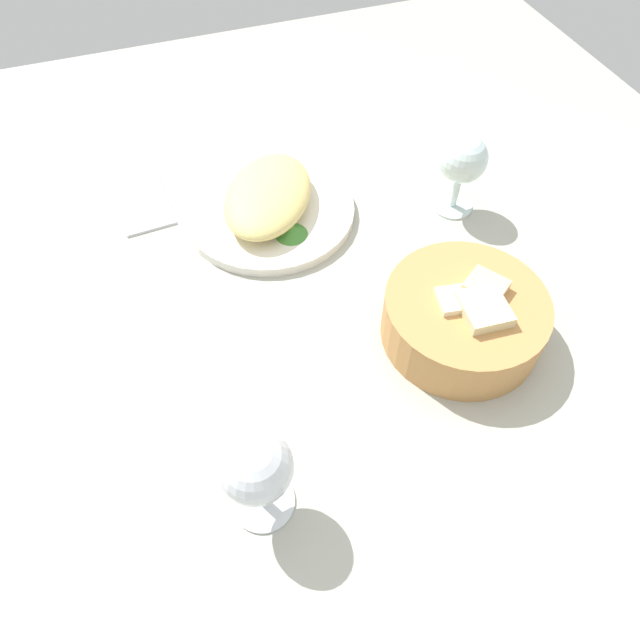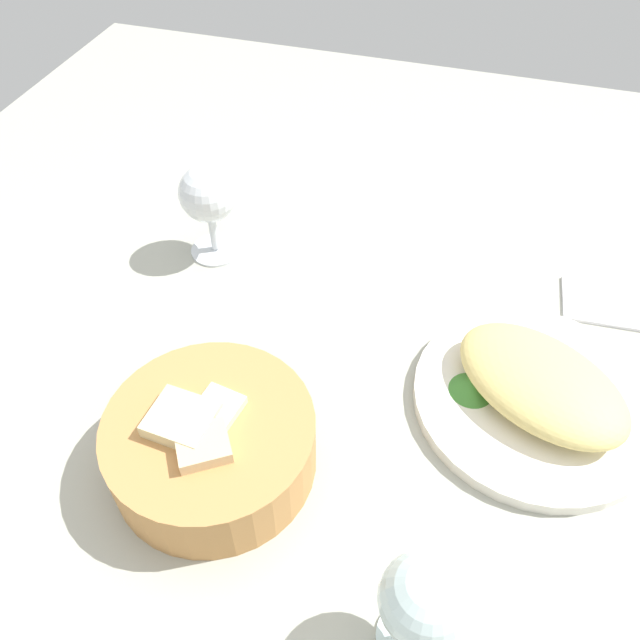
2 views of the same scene
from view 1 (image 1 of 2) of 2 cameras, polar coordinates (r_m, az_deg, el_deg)
The scene contains 8 objects.
ground_plane at distance 72.97cm, azimuth -1.76°, elevation 1.43°, with size 140.00×140.00×2.00cm, color #AAAB9C.
plate at distance 82.90cm, azimuth -5.03°, elevation 10.73°, with size 23.90×23.90×1.40cm, color white.
omelette at distance 81.10cm, azimuth -5.17°, elevation 12.16°, with size 17.70×11.39×4.08cm, color #E1CA75.
lettuce_garnish at distance 77.69cm, azimuth -2.87°, elevation 8.88°, with size 4.45×4.45×1.56cm, color #3D8130.
bread_basket at distance 68.35cm, azimuth 14.07°, elevation 0.27°, with size 18.60×18.60×7.63cm.
wine_glass_near at distance 52.28cm, azimuth -6.29°, elevation -14.49°, with size 6.73×6.73×11.97cm.
wine_glass_far at distance 81.55cm, azimuth 13.90°, elevation 14.86°, with size 6.48×6.48×11.53cm.
folded_napkin at distance 87.77cm, azimuth -17.08°, elevation 10.89°, with size 11.00×7.00×0.80cm, color silver.
Camera 1 is at (43.73, -13.21, 55.90)cm, focal length 32.40 mm.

